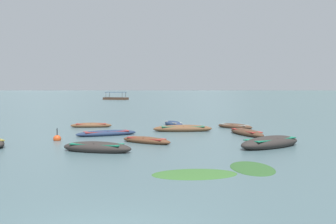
{
  "coord_description": "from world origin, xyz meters",
  "views": [
    {
      "loc": [
        1.85,
        -8.18,
        3.22
      ],
      "look_at": [
        -0.52,
        33.32,
        0.78
      ],
      "focal_mm": 41.74,
      "sensor_mm": 36.0,
      "label": 1
    }
  ],
  "objects_px": {
    "rowboat_4": "(247,133)",
    "rowboat_5": "(146,140)",
    "rowboat_0": "(91,125)",
    "rowboat_9": "(174,124)",
    "rowboat_2": "(107,133)",
    "mooring_buoy": "(57,139)",
    "rowboat_6": "(97,148)",
    "rowboat_7": "(235,126)",
    "ferry_0": "(116,98)",
    "rowboat_1": "(183,129)",
    "rowboat_8": "(270,143)"
  },
  "relations": [
    {
      "from": "ferry_0",
      "to": "mooring_buoy",
      "type": "distance_m",
      "value": 95.38
    },
    {
      "from": "rowboat_7",
      "to": "ferry_0",
      "type": "bearing_deg",
      "value": 107.14
    },
    {
      "from": "rowboat_2",
      "to": "mooring_buoy",
      "type": "xyz_separation_m",
      "value": [
        -2.52,
        -2.82,
        -0.04
      ]
    },
    {
      "from": "rowboat_7",
      "to": "rowboat_8",
      "type": "relative_size",
      "value": 0.72
    },
    {
      "from": "rowboat_9",
      "to": "mooring_buoy",
      "type": "height_order",
      "value": "mooring_buoy"
    },
    {
      "from": "rowboat_0",
      "to": "rowboat_4",
      "type": "height_order",
      "value": "rowboat_4"
    },
    {
      "from": "rowboat_8",
      "to": "rowboat_9",
      "type": "bearing_deg",
      "value": 115.58
    },
    {
      "from": "rowboat_1",
      "to": "mooring_buoy",
      "type": "distance_m",
      "value": 9.73
    },
    {
      "from": "rowboat_0",
      "to": "rowboat_8",
      "type": "height_order",
      "value": "rowboat_8"
    },
    {
      "from": "rowboat_0",
      "to": "rowboat_5",
      "type": "relative_size",
      "value": 1.03
    },
    {
      "from": "mooring_buoy",
      "to": "rowboat_6",
      "type": "bearing_deg",
      "value": -49.74
    },
    {
      "from": "rowboat_1",
      "to": "ferry_0",
      "type": "distance_m",
      "value": 91.17
    },
    {
      "from": "rowboat_5",
      "to": "rowboat_0",
      "type": "bearing_deg",
      "value": 121.58
    },
    {
      "from": "rowboat_4",
      "to": "rowboat_7",
      "type": "bearing_deg",
      "value": 93.36
    },
    {
      "from": "rowboat_8",
      "to": "ferry_0",
      "type": "bearing_deg",
      "value": 105.78
    },
    {
      "from": "rowboat_8",
      "to": "rowboat_9",
      "type": "xyz_separation_m",
      "value": [
        -5.91,
        12.35,
        -0.08
      ]
    },
    {
      "from": "rowboat_9",
      "to": "ferry_0",
      "type": "height_order",
      "value": "ferry_0"
    },
    {
      "from": "rowboat_2",
      "to": "rowboat_7",
      "type": "relative_size",
      "value": 1.35
    },
    {
      "from": "rowboat_0",
      "to": "rowboat_1",
      "type": "relative_size",
      "value": 0.76
    },
    {
      "from": "rowboat_9",
      "to": "ferry_0",
      "type": "relative_size",
      "value": 0.42
    },
    {
      "from": "rowboat_1",
      "to": "rowboat_8",
      "type": "xyz_separation_m",
      "value": [
        5.02,
        -7.91,
        0.05
      ]
    },
    {
      "from": "rowboat_6",
      "to": "rowboat_4",
      "type": "bearing_deg",
      "value": 41.95
    },
    {
      "from": "rowboat_8",
      "to": "rowboat_9",
      "type": "height_order",
      "value": "rowboat_8"
    },
    {
      "from": "rowboat_5",
      "to": "rowboat_9",
      "type": "relative_size",
      "value": 1.01
    },
    {
      "from": "rowboat_6",
      "to": "rowboat_9",
      "type": "bearing_deg",
      "value": 77.05
    },
    {
      "from": "rowboat_9",
      "to": "ferry_0",
      "type": "bearing_deg",
      "value": 104.24
    },
    {
      "from": "mooring_buoy",
      "to": "rowboat_4",
      "type": "bearing_deg",
      "value": 16.69
    },
    {
      "from": "ferry_0",
      "to": "rowboat_4",
      "type": "bearing_deg",
      "value": -73.55
    },
    {
      "from": "ferry_0",
      "to": "rowboat_9",
      "type": "bearing_deg",
      "value": -75.76
    },
    {
      "from": "rowboat_2",
      "to": "rowboat_4",
      "type": "xyz_separation_m",
      "value": [
        9.78,
        0.87,
        0.02
      ]
    },
    {
      "from": "rowboat_4",
      "to": "rowboat_5",
      "type": "distance_m",
      "value": 7.97
    },
    {
      "from": "rowboat_1",
      "to": "rowboat_6",
      "type": "height_order",
      "value": "rowboat_6"
    },
    {
      "from": "rowboat_1",
      "to": "rowboat_8",
      "type": "height_order",
      "value": "rowboat_8"
    },
    {
      "from": "rowboat_4",
      "to": "rowboat_9",
      "type": "height_order",
      "value": "same"
    },
    {
      "from": "rowboat_7",
      "to": "mooring_buoy",
      "type": "xyz_separation_m",
      "value": [
        -12.02,
        -8.45,
        -0.05
      ]
    },
    {
      "from": "ferry_0",
      "to": "mooring_buoy",
      "type": "xyz_separation_m",
      "value": [
        14.44,
        -94.28,
        -0.34
      ]
    },
    {
      "from": "rowboat_6",
      "to": "rowboat_7",
      "type": "xyz_separation_m",
      "value": [
        8.48,
        12.63,
        -0.05
      ]
    },
    {
      "from": "rowboat_4",
      "to": "rowboat_5",
      "type": "xyz_separation_m",
      "value": [
        -6.59,
        -4.48,
        -0.02
      ]
    },
    {
      "from": "rowboat_5",
      "to": "rowboat_8",
      "type": "bearing_deg",
      "value": -10.08
    },
    {
      "from": "rowboat_1",
      "to": "mooring_buoy",
      "type": "xyz_separation_m",
      "value": [
        -7.76,
        -5.86,
        -0.09
      ]
    },
    {
      "from": "ferry_0",
      "to": "mooring_buoy",
      "type": "bearing_deg",
      "value": -81.29
    },
    {
      "from": "rowboat_4",
      "to": "ferry_0",
      "type": "distance_m",
      "value": 94.46
    },
    {
      "from": "rowboat_0",
      "to": "rowboat_9",
      "type": "distance_m",
      "value": 7.13
    },
    {
      "from": "rowboat_9",
      "to": "rowboat_1",
      "type": "bearing_deg",
      "value": -78.66
    },
    {
      "from": "rowboat_9",
      "to": "rowboat_2",
      "type": "bearing_deg",
      "value": -120.17
    },
    {
      "from": "rowboat_4",
      "to": "rowboat_6",
      "type": "height_order",
      "value": "rowboat_6"
    },
    {
      "from": "rowboat_5",
      "to": "mooring_buoy",
      "type": "distance_m",
      "value": 5.77
    },
    {
      "from": "rowboat_7",
      "to": "rowboat_9",
      "type": "xyz_separation_m",
      "value": [
        -5.15,
        1.85,
        0.01
      ]
    },
    {
      "from": "rowboat_4",
      "to": "rowboat_5",
      "type": "height_order",
      "value": "rowboat_4"
    },
    {
      "from": "rowboat_1",
      "to": "rowboat_9",
      "type": "xyz_separation_m",
      "value": [
        -0.89,
        4.44,
        -0.03
      ]
    }
  ]
}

